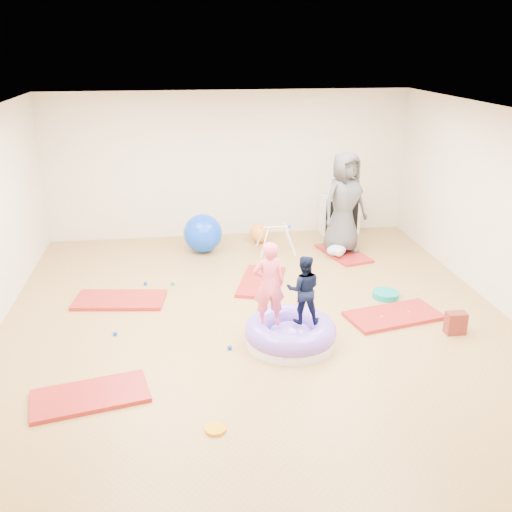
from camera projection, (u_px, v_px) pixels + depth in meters
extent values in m
cube|color=olive|center=(259.00, 325.00, 7.78)|extent=(7.00, 8.00, 0.01)
cube|color=white|center=(260.00, 116.00, 6.79)|extent=(7.00, 8.00, 0.01)
cube|color=beige|center=(229.00, 165.00, 10.99)|extent=(7.00, 0.01, 2.80)
cube|color=beige|center=(352.00, 420.00, 3.58)|extent=(7.00, 0.01, 2.80)
cube|color=#A30F1E|center=(90.00, 396.00, 6.18)|extent=(1.34, 0.86, 0.05)
cube|color=#A30F1E|center=(120.00, 300.00, 8.48)|extent=(1.40, 0.83, 0.05)
cube|color=#A30F1E|center=(261.00, 281.00, 9.13)|extent=(0.97, 1.39, 0.05)
cube|color=#A30F1E|center=(394.00, 316.00, 7.99)|extent=(1.41, 0.92, 0.05)
cube|color=#A30F1E|center=(343.00, 253.00, 10.36)|extent=(0.85, 1.26, 0.05)
cylinder|color=white|center=(290.00, 339.00, 7.30)|extent=(1.14, 1.14, 0.13)
torus|color=#7851D4|center=(290.00, 330.00, 7.25)|extent=(1.17, 1.17, 0.31)
ellipsoid|color=#7851D4|center=(290.00, 336.00, 7.28)|extent=(0.62, 0.62, 0.28)
imported|color=#F75872|center=(269.00, 280.00, 6.98)|extent=(0.42, 0.29, 1.10)
imported|color=black|center=(304.00, 286.00, 7.08)|extent=(0.48, 0.40, 0.89)
imported|color=#434344|center=(344.00, 203.00, 10.10)|extent=(1.04, 0.87, 1.81)
ellipsoid|color=#A2BDF8|center=(336.00, 250.00, 10.15)|extent=(0.35, 0.22, 0.20)
sphere|color=beige|center=(339.00, 252.00, 9.99)|extent=(0.16, 0.16, 0.16)
sphere|color=blue|center=(115.00, 333.00, 7.50)|extent=(0.06, 0.06, 0.06)
sphere|color=blue|center=(146.00, 283.00, 9.06)|extent=(0.06, 0.06, 0.06)
sphere|color=green|center=(173.00, 283.00, 9.06)|extent=(0.06, 0.06, 0.06)
sphere|color=#DA8A00|center=(409.00, 313.00, 8.06)|extent=(0.06, 0.06, 0.06)
sphere|color=blue|center=(230.00, 347.00, 7.15)|extent=(0.06, 0.06, 0.06)
sphere|color=#F45637|center=(299.00, 303.00, 8.38)|extent=(0.06, 0.06, 0.06)
sphere|color=#DA8A00|center=(382.00, 318.00, 7.93)|extent=(0.06, 0.06, 0.06)
sphere|color=#DA8A00|center=(280.00, 332.00, 7.54)|extent=(0.06, 0.06, 0.06)
sphere|color=blue|center=(203.00, 233.00, 10.39)|extent=(0.71, 0.71, 0.71)
sphere|color=orange|center=(259.00, 233.00, 10.94)|extent=(0.37, 0.37, 0.37)
cylinder|color=silver|center=(264.00, 243.00, 10.12)|extent=(0.19, 0.20, 0.51)
cylinder|color=silver|center=(261.00, 236.00, 10.53)|extent=(0.19, 0.20, 0.51)
cylinder|color=silver|center=(291.00, 242.00, 10.18)|extent=(0.19, 0.20, 0.51)
cylinder|color=silver|center=(286.00, 234.00, 10.59)|extent=(0.19, 0.20, 0.51)
cylinder|color=silver|center=(276.00, 227.00, 10.28)|extent=(0.50, 0.03, 0.03)
sphere|color=#F45637|center=(262.00, 228.00, 10.24)|extent=(0.06, 0.06, 0.06)
sphere|color=blue|center=(289.00, 226.00, 10.31)|extent=(0.06, 0.06, 0.06)
cube|color=silver|center=(339.00, 214.00, 11.45)|extent=(0.76, 0.37, 0.76)
cube|color=black|center=(342.00, 217.00, 11.29)|extent=(0.65, 0.02, 0.65)
cube|color=silver|center=(340.00, 215.00, 11.40)|extent=(0.02, 0.26, 0.67)
cube|color=silver|center=(340.00, 215.00, 11.40)|extent=(0.67, 0.26, 0.02)
cylinder|color=#09857B|center=(386.00, 295.00, 8.62)|extent=(0.40, 0.40, 0.09)
cube|color=#B52B19|center=(456.00, 323.00, 7.51)|extent=(0.26, 0.17, 0.30)
cylinder|color=#DA8A00|center=(216.00, 429.00, 5.67)|extent=(0.21, 0.21, 0.03)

